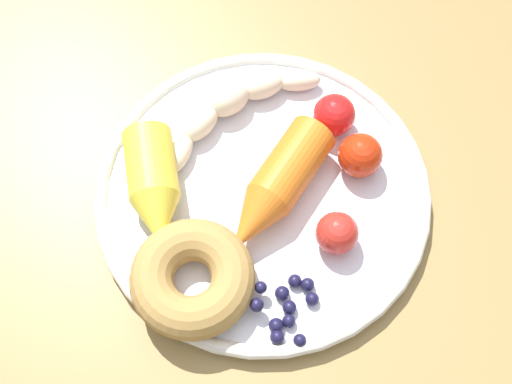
{
  "coord_description": "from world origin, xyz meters",
  "views": [
    {
      "loc": [
        0.2,
        0.15,
        1.27
      ],
      "look_at": [
        0.0,
        -0.0,
        0.75
      ],
      "focal_mm": 46.77,
      "sensor_mm": 36.0,
      "label": 1
    }
  ],
  "objects": [
    {
      "name": "plate",
      "position": [
        0.0,
        -0.0,
        0.74
      ],
      "size": [
        0.29,
        0.29,
        0.02
      ],
      "color": "silver",
      "rests_on": "dining_table"
    },
    {
      "name": "tomato_near",
      "position": [
        -0.09,
        0.01,
        0.77
      ],
      "size": [
        0.04,
        0.04,
        0.04
      ],
      "primitive_type": "sphere",
      "color": "red",
      "rests_on": "plate"
    },
    {
      "name": "tomato_mid",
      "position": [
        -0.07,
        0.05,
        0.77
      ],
      "size": [
        0.04,
        0.04,
        0.04
      ],
      "primitive_type": "sphere",
      "color": "red",
      "rests_on": "plate"
    },
    {
      "name": "carrot_orange",
      "position": [
        -0.0,
        0.01,
        0.77
      ],
      "size": [
        0.13,
        0.05,
        0.04
      ],
      "color": "orange",
      "rests_on": "plate"
    },
    {
      "name": "dining_table",
      "position": [
        0.0,
        0.0,
        0.63
      ],
      "size": [
        0.93,
        0.81,
        0.74
      ],
      "color": "olive",
      "rests_on": "ground_plane"
    },
    {
      "name": "carrot_yellow",
      "position": [
        0.06,
        -0.07,
        0.77
      ],
      "size": [
        0.1,
        0.11,
        0.04
      ],
      "color": "yellow",
      "rests_on": "plate"
    },
    {
      "name": "banana",
      "position": [
        -0.05,
        -0.07,
        0.76
      ],
      "size": [
        0.17,
        0.08,
        0.03
      ],
      "color": "beige",
      "rests_on": "plate"
    },
    {
      "name": "tomato_far",
      "position": [
        -0.0,
        0.08,
        0.77
      ],
      "size": [
        0.04,
        0.04,
        0.04
      ],
      "primitive_type": "sphere",
      "color": "red",
      "rests_on": "plate"
    },
    {
      "name": "ground_plane",
      "position": [
        0.0,
        0.0,
        0.0
      ],
      "size": [
        6.0,
        6.0,
        0.0
      ],
      "primitive_type": "plane",
      "color": "#382F41"
    },
    {
      "name": "blueberry_pile",
      "position": [
        0.07,
        0.08,
        0.75
      ],
      "size": [
        0.06,
        0.06,
        0.02
      ],
      "color": "#191638",
      "rests_on": "plate"
    },
    {
      "name": "donut",
      "position": [
        0.1,
        0.01,
        0.77
      ],
      "size": [
        0.14,
        0.14,
        0.04
      ],
      "primitive_type": "torus",
      "rotation": [
        0.0,
        0.0,
        0.89
      ],
      "color": "#AA8143",
      "rests_on": "plate"
    }
  ]
}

